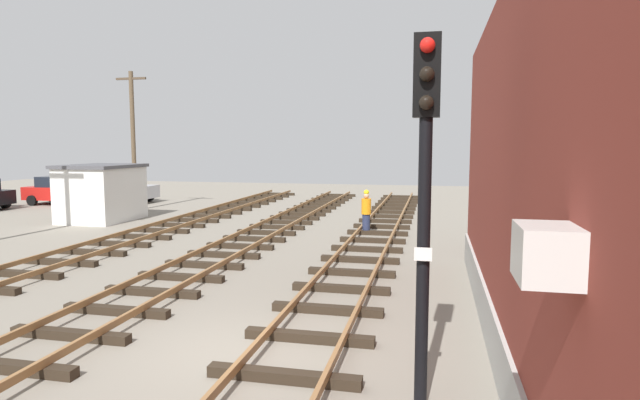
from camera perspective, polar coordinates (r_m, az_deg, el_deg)
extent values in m
plane|color=gray|center=(9.81, -8.60, -16.36)|extent=(80.00, 80.00, 0.00)
cube|color=#2D2319|center=(8.72, -4.00, -18.64)|extent=(2.50, 0.24, 0.18)
cube|color=#2D2319|center=(10.25, -1.20, -14.74)|extent=(2.50, 0.24, 0.18)
cube|color=#2D2319|center=(11.83, 0.80, -11.85)|extent=(2.50, 0.24, 0.18)
cube|color=#2D2319|center=(13.45, 2.30, -9.64)|extent=(2.50, 0.24, 0.18)
cube|color=#2D2319|center=(15.08, 3.45, -7.91)|extent=(2.50, 0.24, 0.18)
cube|color=#2D2319|center=(16.74, 4.38, -6.51)|extent=(2.50, 0.24, 0.18)
cube|color=#2D2319|center=(18.41, 5.13, -5.36)|extent=(2.50, 0.24, 0.18)
cube|color=#2D2319|center=(20.08, 5.75, -4.40)|extent=(2.50, 0.24, 0.18)
cube|color=#2D2319|center=(21.76, 6.28, -3.59)|extent=(2.50, 0.24, 0.18)
cube|color=#2D2319|center=(23.45, 6.73, -2.90)|extent=(2.50, 0.24, 0.18)
cube|color=#2D2319|center=(25.14, 7.12, -2.30)|extent=(2.50, 0.24, 0.18)
cube|color=#2D2319|center=(26.84, 7.46, -1.77)|extent=(2.50, 0.24, 0.18)
cube|color=#2D2319|center=(28.53, 7.76, -1.31)|extent=(2.50, 0.24, 0.18)
cube|color=#2D2319|center=(30.23, 8.03, -0.90)|extent=(2.50, 0.24, 0.18)
cube|color=#2D2319|center=(31.94, 8.26, -0.53)|extent=(2.50, 0.24, 0.18)
cube|color=#2D2319|center=(33.64, 8.48, -0.20)|extent=(2.50, 0.24, 0.18)
cube|color=#2D2319|center=(35.35, 8.67, 0.09)|extent=(2.50, 0.24, 0.18)
cube|color=#2D2319|center=(37.05, 8.85, 0.36)|extent=(2.50, 0.24, 0.18)
cube|color=olive|center=(9.61, -6.78, -15.21)|extent=(0.08, 58.43, 0.14)
cube|color=olive|center=(9.27, 2.01, -16.00)|extent=(0.08, 58.43, 0.14)
cube|color=#2D2319|center=(10.37, -30.86, -15.37)|extent=(2.50, 0.24, 0.18)
cube|color=#2D2319|center=(11.43, -25.59, -13.12)|extent=(2.50, 0.24, 0.18)
cube|color=#2D2319|center=(12.58, -21.32, -11.18)|extent=(2.50, 0.24, 0.18)
cube|color=#2D2319|center=(13.79, -17.83, -9.53)|extent=(2.50, 0.24, 0.18)
cube|color=#2D2319|center=(15.06, -14.94, -8.13)|extent=(2.50, 0.24, 0.18)
cube|color=#2D2319|center=(16.36, -12.52, -6.93)|extent=(2.50, 0.24, 0.18)
cube|color=#2D2319|center=(17.70, -10.47, -5.90)|extent=(2.50, 0.24, 0.18)
cube|color=#2D2319|center=(19.06, -8.72, -5.01)|extent=(2.50, 0.24, 0.18)
cube|color=#2D2319|center=(20.44, -7.20, -4.24)|extent=(2.50, 0.24, 0.18)
cube|color=#2D2319|center=(21.83, -5.88, -3.56)|extent=(2.50, 0.24, 0.18)
cube|color=#2D2319|center=(23.24, -4.72, -2.96)|extent=(2.50, 0.24, 0.18)
cube|color=#2D2319|center=(24.66, -3.70, -2.43)|extent=(2.50, 0.24, 0.18)
cube|color=#2D2319|center=(26.09, -2.79, -1.95)|extent=(2.50, 0.24, 0.18)
cube|color=#2D2319|center=(27.52, -1.97, -1.53)|extent=(2.50, 0.24, 0.18)
cube|color=#2D2319|center=(28.97, -1.24, -1.15)|extent=(2.50, 0.24, 0.18)
cube|color=#2D2319|center=(30.41, -0.57, -0.80)|extent=(2.50, 0.24, 0.18)
cube|color=#2D2319|center=(31.86, 0.03, -0.49)|extent=(2.50, 0.24, 0.18)
cube|color=#2D2319|center=(33.32, 0.58, -0.20)|extent=(2.50, 0.24, 0.18)
cube|color=#2D2319|center=(34.78, 1.09, 0.07)|extent=(2.50, 0.24, 0.18)
cube|color=#2D2319|center=(36.24, 1.55, 0.31)|extent=(2.50, 0.24, 0.18)
cube|color=#2D2319|center=(37.71, 1.98, 0.53)|extent=(2.50, 0.24, 0.18)
cube|color=olive|center=(11.82, -28.44, -11.81)|extent=(0.08, 58.43, 0.14)
cube|color=olive|center=(10.96, -22.58, -12.92)|extent=(0.08, 58.43, 0.14)
cube|color=#2D2319|center=(17.09, -29.68, -7.04)|extent=(2.50, 0.24, 0.18)
cube|color=#2D2319|center=(18.23, -26.43, -6.09)|extent=(2.50, 0.24, 0.18)
cube|color=#2D2319|center=(19.42, -23.58, -5.25)|extent=(2.50, 0.24, 0.18)
cube|color=#2D2319|center=(20.66, -21.08, -4.49)|extent=(2.50, 0.24, 0.18)
cube|color=#2D2319|center=(21.93, -18.87, -3.81)|extent=(2.50, 0.24, 0.18)
cube|color=#2D2319|center=(23.24, -16.90, -3.20)|extent=(2.50, 0.24, 0.18)
cube|color=#2D2319|center=(24.58, -15.15, -2.66)|extent=(2.50, 0.24, 0.18)
cube|color=#2D2319|center=(25.93, -13.58, -2.17)|extent=(2.50, 0.24, 0.18)
cube|color=#2D2319|center=(27.31, -12.17, -1.72)|extent=(2.50, 0.24, 0.18)
cube|color=#2D2319|center=(28.70, -10.90, -1.32)|extent=(2.50, 0.24, 0.18)
cube|color=#2D2319|center=(30.11, -9.75, -0.96)|extent=(2.50, 0.24, 0.18)
cube|color=#2D2319|center=(31.53, -8.70, -0.63)|extent=(2.50, 0.24, 0.18)
cube|color=#2D2319|center=(32.96, -7.74, -0.32)|extent=(2.50, 0.24, 0.18)
cube|color=#2D2319|center=(34.40, -6.86, -0.04)|extent=(2.50, 0.24, 0.18)
cube|color=#2D2319|center=(35.84, -6.05, 0.21)|extent=(2.50, 0.24, 0.18)
cube|color=#2D2319|center=(37.30, -5.30, 0.45)|extent=(2.50, 0.24, 0.18)
cube|color=#2D2319|center=(38.76, -4.61, 0.67)|extent=(2.50, 0.24, 0.18)
cylinder|color=black|center=(7.43, 11.17, -7.15)|extent=(0.18, 0.18, 4.09)
cube|color=black|center=(7.29, 11.60, 13.13)|extent=(0.36, 0.24, 1.10)
sphere|color=red|center=(7.17, 11.65, 16.22)|extent=(0.20, 0.20, 0.20)
sphere|color=black|center=(7.12, 11.58, 13.31)|extent=(0.20, 0.20, 0.20)
sphere|color=black|center=(7.08, 11.52, 10.37)|extent=(0.20, 0.20, 0.20)
cube|color=white|center=(7.25, 11.18, -5.82)|extent=(0.24, 0.03, 0.18)
cube|color=#B2B2AD|center=(7.98, 19.82, -18.60)|extent=(0.08, 19.89, 0.90)
cube|color=silver|center=(4.38, 23.49, -5.39)|extent=(0.44, 0.60, 0.44)
cube|color=silver|center=(27.73, -22.71, 0.57)|extent=(2.80, 3.60, 2.60)
cube|color=#4C4C51|center=(27.64, -22.83, 3.42)|extent=(3.00, 3.80, 0.16)
cube|color=brown|center=(28.59, -25.02, 0.02)|extent=(0.06, 0.90, 2.00)
cube|color=#B7B7BC|center=(36.05, -20.67, 0.89)|extent=(4.20, 1.80, 0.80)
cube|color=#1E232D|center=(36.00, -20.71, 2.03)|extent=(2.31, 1.66, 0.64)
cylinder|color=black|center=(36.16, -18.14, 0.36)|extent=(0.64, 0.24, 0.64)
cylinder|color=black|center=(34.64, -19.65, 0.07)|extent=(0.64, 0.24, 0.64)
cylinder|color=black|center=(37.55, -21.56, 0.44)|extent=(0.64, 0.24, 0.64)
cylinder|color=black|center=(36.08, -23.15, 0.16)|extent=(0.64, 0.24, 0.64)
cube|color=red|center=(36.33, -26.45, 0.68)|extent=(4.20, 1.80, 0.80)
cube|color=#1E232D|center=(36.27, -26.51, 1.82)|extent=(2.31, 1.66, 0.64)
cylinder|color=black|center=(36.28, -23.93, 0.16)|extent=(0.64, 0.24, 0.64)
cylinder|color=black|center=(34.85, -25.68, -0.14)|extent=(0.64, 0.24, 0.64)
cylinder|color=black|center=(37.88, -27.11, 0.24)|extent=(0.64, 0.24, 0.64)
cylinder|color=black|center=(36.51, -28.90, -0.04)|extent=(0.64, 0.24, 0.64)
cylinder|color=black|center=(35.74, -31.12, -0.28)|extent=(0.64, 0.24, 0.64)
cylinder|color=brown|center=(31.29, -19.70, 6.00)|extent=(0.24, 0.24, 7.77)
cube|color=#4C3D2D|center=(31.50, -19.93, 12.35)|extent=(1.80, 0.12, 0.12)
cylinder|color=#262D4C|center=(21.87, 5.05, -2.64)|extent=(0.32, 0.32, 0.85)
cylinder|color=orange|center=(21.77, 5.07, -0.69)|extent=(0.40, 0.40, 0.65)
sphere|color=tan|center=(21.72, 5.08, 0.47)|extent=(0.24, 0.24, 0.24)
sphere|color=yellow|center=(21.71, 5.08, 0.84)|extent=(0.22, 0.22, 0.22)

